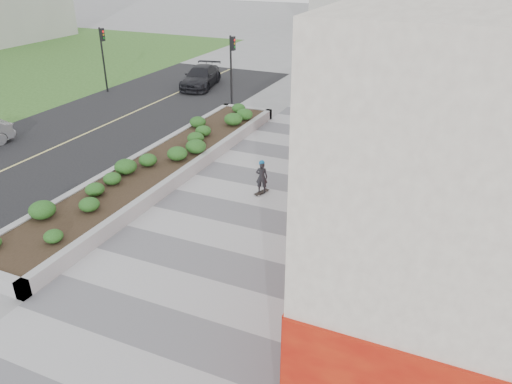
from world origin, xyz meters
TOP-DOWN VIEW (x-y plane):
  - ground at (0.00, 0.00)m, footprint 160.00×160.00m
  - walkway at (0.00, 3.00)m, footprint 8.00×36.00m
  - building at (6.98, 8.98)m, footprint 6.04×24.08m
  - planter at (-5.50, 7.00)m, footprint 3.00×18.00m
  - street at (-12.00, 7.00)m, footprint 10.00×40.00m
  - traffic_signal_near at (-7.23, 17.50)m, footprint 0.33×0.28m
  - traffic_signal_far at (-16.43, 17.00)m, footprint 0.33×0.28m
  - manhole_cover at (0.50, 3.00)m, footprint 0.44×0.44m
  - skateboarder at (-0.69, 6.89)m, footprint 0.54×0.75m
  - car_dark at (-11.33, 20.75)m, footprint 2.98×5.14m

SIDE VIEW (x-z plane):
  - ground at x=0.00m, z-range 0.00..0.00m
  - street at x=-12.00m, z-range 0.00..0.00m
  - manhole_cover at x=0.50m, z-range 0.00..0.01m
  - walkway at x=0.00m, z-range 0.00..0.01m
  - planter at x=-5.50m, z-range -0.03..0.87m
  - car_dark at x=-11.33m, z-range 0.00..1.40m
  - skateboarder at x=-0.69m, z-range 0.01..1.44m
  - traffic_signal_near at x=-7.23m, z-range 0.66..4.86m
  - traffic_signal_far at x=-16.43m, z-range 0.66..4.86m
  - building at x=6.98m, z-range -0.02..7.98m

